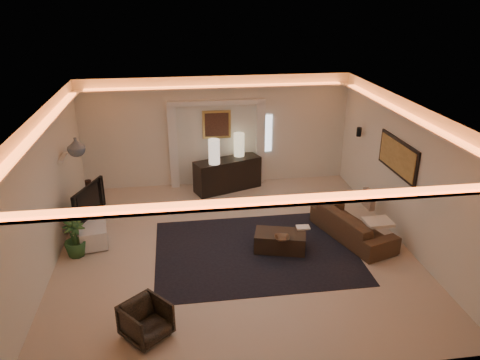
{
  "coord_description": "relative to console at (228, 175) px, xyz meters",
  "views": [
    {
      "loc": [
        -1.06,
        -8.14,
        4.92
      ],
      "look_at": [
        0.2,
        0.6,
        1.25
      ],
      "focal_mm": 34.5,
      "sensor_mm": 36.0,
      "label": 1
    }
  ],
  "objects": [
    {
      "name": "plant",
      "position": [
        -3.37,
        -2.84,
        -0.01
      ],
      "size": [
        0.59,
        0.59,
        0.77
      ],
      "primitive_type": "imported",
      "rotation": [
        0.0,
        0.0,
        0.5
      ],
      "color": "#2A5224",
      "rests_on": "ground"
    },
    {
      "name": "alcove_header",
      "position": [
        -0.22,
        0.4,
        1.85
      ],
      "size": [
        2.52,
        0.2,
        0.12
      ],
      "primitive_type": "cube",
      "color": "silver",
      "rests_on": "wall_back"
    },
    {
      "name": "art_panel_gold",
      "position": [
        3.23,
        -2.7,
        1.3
      ],
      "size": [
        0.02,
        1.5,
        0.62
      ],
      "primitive_type": "cube",
      "color": "tan",
      "rests_on": "wall_right"
    },
    {
      "name": "wall_front",
      "position": [
        -0.22,
        -6.5,
        1.05
      ],
      "size": [
        7.0,
        0.0,
        7.0
      ],
      "primitive_type": "plane",
      "rotation": [
        -1.57,
        0.0,
        0.0
      ],
      "color": "silver",
      "rests_on": "ground"
    },
    {
      "name": "ceiling",
      "position": [
        -0.22,
        -3.0,
        2.5
      ],
      "size": [
        7.0,
        7.0,
        0.0
      ],
      "primitive_type": "plane",
      "rotation": [
        3.14,
        0.0,
        0.0
      ],
      "color": "white",
      "rests_on": "ground"
    },
    {
      "name": "pilaster_left",
      "position": [
        -1.37,
        0.4,
        0.7
      ],
      "size": [
        0.22,
        0.2,
        2.2
      ],
      "primitive_type": "cube",
      "color": "silver",
      "rests_on": "ground"
    },
    {
      "name": "media_ledge",
      "position": [
        -3.19,
        -1.78,
        -0.18
      ],
      "size": [
        0.85,
        2.16,
        0.39
      ],
      "primitive_type": "cube",
      "rotation": [
        0.0,
        0.0,
        0.16
      ],
      "color": "silver",
      "rests_on": "ground"
    },
    {
      "name": "wall_right",
      "position": [
        3.28,
        -3.0,
        1.05
      ],
      "size": [
        0.0,
        7.0,
        7.0
      ],
      "primitive_type": "plane",
      "rotation": [
        1.57,
        0.0,
        -1.57
      ],
      "color": "silver",
      "rests_on": "ground"
    },
    {
      "name": "daylight_slit",
      "position": [
        1.13,
        0.48,
        0.95
      ],
      "size": [
        0.25,
        0.03,
        1.0
      ],
      "primitive_type": "cube",
      "color": "white",
      "rests_on": "wall_back"
    },
    {
      "name": "painting_canvas",
      "position": [
        -0.22,
        0.44,
        1.25
      ],
      "size": [
        0.62,
        0.02,
        0.62
      ],
      "primitive_type": "cube",
      "color": "#4C2D1E",
      "rests_on": "wall_back"
    },
    {
      "name": "wall_back",
      "position": [
        -0.22,
        0.5,
        1.05
      ],
      "size": [
        7.0,
        0.0,
        7.0
      ],
      "primitive_type": "plane",
      "rotation": [
        1.57,
        0.0,
        0.0
      ],
      "color": "silver",
      "rests_on": "ground"
    },
    {
      "name": "area_rug",
      "position": [
        0.18,
        -3.2,
        -0.39
      ],
      "size": [
        4.0,
        3.0,
        0.01
      ],
      "primitive_type": "cube",
      "color": "black",
      "rests_on": "ground"
    },
    {
      "name": "coffee_table",
      "position": [
        0.68,
        -3.22,
        -0.2
      ],
      "size": [
        1.12,
        0.8,
        0.38
      ],
      "primitive_type": "cube",
      "rotation": [
        0.0,
        0.0,
        -0.27
      ],
      "color": "black",
      "rests_on": "ground"
    },
    {
      "name": "ginger_jar",
      "position": [
        -3.37,
        -1.58,
        1.46
      ],
      "size": [
        0.44,
        0.44,
        0.39
      ],
      "primitive_type": "imported",
      "rotation": [
        0.0,
        0.0,
        -0.21
      ],
      "color": "#4A565E",
      "rests_on": "wall_niche"
    },
    {
      "name": "magazine",
      "position": [
        1.19,
        -3.08,
        0.02
      ],
      "size": [
        0.28,
        0.21,
        0.03
      ],
      "primitive_type": "cube",
      "rotation": [
        0.0,
        0.0,
        -0.05
      ],
      "color": "white",
      "rests_on": "coffee_table"
    },
    {
      "name": "lamp_right",
      "position": [
        0.34,
        0.25,
        0.69
      ],
      "size": [
        0.34,
        0.34,
        0.61
      ],
      "primitive_type": "cylinder",
      "rotation": [
        0.0,
        0.0,
        0.26
      ],
      "color": "beige",
      "rests_on": "console"
    },
    {
      "name": "console",
      "position": [
        0.0,
        0.0,
        0.0
      ],
      "size": [
        1.83,
        1.13,
        0.87
      ],
      "primitive_type": "cube",
      "rotation": [
        0.0,
        0.0,
        0.36
      ],
      "color": "black",
      "rests_on": "ground"
    },
    {
      "name": "armchair",
      "position": [
        -1.88,
        -5.4,
        -0.11
      ],
      "size": [
        0.9,
        0.9,
        0.59
      ],
      "primitive_type": "imported",
      "rotation": [
        0.0,
        0.0,
        0.7
      ],
      "color": "black",
      "rests_on": "ground"
    },
    {
      "name": "wall_left",
      "position": [
        -3.72,
        -3.0,
        1.05
      ],
      "size": [
        0.0,
        7.0,
        7.0
      ],
      "primitive_type": "plane",
      "rotation": [
        1.57,
        0.0,
        1.57
      ],
      "color": "silver",
      "rests_on": "ground"
    },
    {
      "name": "painting_frame",
      "position": [
        -0.22,
        0.47,
        1.25
      ],
      "size": [
        0.74,
        0.04,
        0.74
      ],
      "primitive_type": "cube",
      "color": "tan",
      "rests_on": "wall_back"
    },
    {
      "name": "throw_pillow",
      "position": [
        2.93,
        -2.26,
        0.15
      ],
      "size": [
        0.14,
        0.42,
        0.41
      ],
      "primitive_type": "cube",
      "rotation": [
        0.0,
        0.0,
        0.05
      ],
      "color": "tan",
      "rests_on": "sofa"
    },
    {
      "name": "cove_soffit",
      "position": [
        -0.22,
        -3.0,
        2.22
      ],
      "size": [
        7.0,
        7.0,
        0.04
      ],
      "primitive_type": "cube",
      "color": "silver",
      "rests_on": "ceiling"
    },
    {
      "name": "floor",
      "position": [
        -0.22,
        -3.0,
        -0.4
      ],
      "size": [
        7.0,
        7.0,
        0.0
      ],
      "primitive_type": "plane",
      "color": "#BEA996",
      "rests_on": "ground"
    },
    {
      "name": "tv",
      "position": [
        -3.29,
        -1.92,
        0.4
      ],
      "size": [
        1.19,
        0.57,
        0.7
      ],
      "primitive_type": "imported",
      "rotation": [
        0.0,
        0.0,
        1.22
      ],
      "color": "black",
      "rests_on": "media_ledge"
    },
    {
      "name": "lamp_left",
      "position": [
        -0.36,
        -0.25,
        0.69
      ],
      "size": [
        0.37,
        0.37,
        0.63
      ],
      "primitive_type": "cylinder",
      "rotation": [
        0.0,
        0.0,
        -0.42
      ],
      "color": "#FAE3C8",
      "rests_on": "console"
    },
    {
      "name": "figurine",
      "position": [
        -3.37,
        -0.88,
        0.24
      ],
      "size": [
        0.18,
        0.18,
        0.39
      ],
      "primitive_type": "cylinder",
      "rotation": [
        0.0,
        0.0,
        -0.27
      ],
      "color": "black",
      "rests_on": "media_ledge"
    },
    {
      "name": "wall_niche",
      "position": [
        -3.66,
        -1.6,
        1.25
      ],
      "size": [
        0.1,
        0.55,
        0.04
      ],
      "primitive_type": "cube",
      "color": "silver",
      "rests_on": "wall_left"
    },
    {
      "name": "bowl",
      "position": [
        0.65,
        -3.49,
        0.05
      ],
      "size": [
        0.33,
        0.33,
        0.07
      ],
      "primitive_type": "imported",
      "rotation": [
        0.0,
        0.0,
        -0.12
      ],
      "color": "#4C3725",
      "rests_on": "coffee_table"
    },
    {
      "name": "wall_sconce",
      "position": [
        3.16,
        -0.8,
        1.28
      ],
      "size": [
        0.12,
        0.12,
        0.22
      ],
      "primitive_type": "cylinder",
      "color": "black",
      "rests_on": "wall_right"
    },
    {
      "name": "pilaster_right",
      "position": [
        0.93,
        0.4,
        0.7
      ],
      "size": [
        0.22,
        0.2,
        2.2
      ],
      "primitive_type": "cube",
      "color": "silver",
      "rests_on": "ground"
    },
    {
      "name": "art_panel_frame",
      "position": [
        3.25,
        -2.7,
        1.3
      ],
      "size": [
        0.04,
        1.64,
        0.74
      ],
      "primitive_type": "cube",
      "color": "black",
      "rests_on": "wall_right"
    },
    {
      "name": "sofa",
      "position": [
        2.32,
        -2.94,
        -0.11
      ],
      "size": [
        2.16,
        1.37,
        0.59
      ],
      "primitive_type": "imported",
      "rotation": [
        0.0,
        0.0,
        1.88
      ],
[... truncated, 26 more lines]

